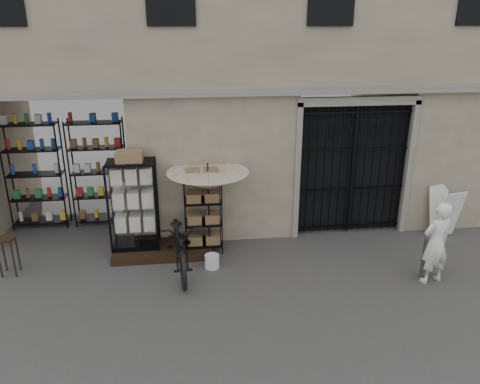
{
  "coord_description": "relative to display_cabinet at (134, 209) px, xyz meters",
  "views": [
    {
      "loc": [
        -1.82,
        -7.24,
        4.61
      ],
      "look_at": [
        -0.8,
        1.4,
        1.35
      ],
      "focal_mm": 35.0,
      "sensor_mm": 36.0,
      "label": 1
    }
  ],
  "objects": [
    {
      "name": "shop_recess",
      "position": [
        -1.57,
        1.13,
        0.53
      ],
      "size": [
        3.0,
        1.7,
        3.0
      ],
      "primitive_type": "cube",
      "color": "black",
      "rests_on": "ground"
    },
    {
      "name": "iron_gate",
      "position": [
        4.68,
        0.61,
        0.53
      ],
      "size": [
        2.5,
        0.21,
        3.0
      ],
      "color": "black",
      "rests_on": "ground"
    },
    {
      "name": "step_platform",
      "position": [
        0.53,
        -0.12,
        -0.9
      ],
      "size": [
        2.0,
        0.9,
        0.15
      ],
      "primitive_type": "cube",
      "color": "black",
      "rests_on": "ground"
    },
    {
      "name": "main_building",
      "position": [
        2.93,
        2.33,
        3.53
      ],
      "size": [
        14.0,
        4.0,
        9.0
      ],
      "primitive_type": "cube",
      "color": "tan",
      "rests_on": "ground"
    },
    {
      "name": "ground",
      "position": [
        2.93,
        -1.67,
        -0.97
      ],
      "size": [
        80.0,
        80.0,
        0.0
      ],
      "primitive_type": "plane",
      "color": "black",
      "rests_on": "ground"
    },
    {
      "name": "wire_rack",
      "position": [
        1.39,
        -0.04,
        -0.15
      ],
      "size": [
        0.86,
        0.73,
        1.68
      ],
      "rotation": [
        0.0,
        0.0,
        0.32
      ],
      "color": "black",
      "rests_on": "ground"
    },
    {
      "name": "shop_shelving",
      "position": [
        -1.62,
        1.63,
        0.28
      ],
      "size": [
        2.7,
        0.5,
        2.5
      ],
      "primitive_type": "cube",
      "color": "black",
      "rests_on": "ground"
    },
    {
      "name": "market_umbrella",
      "position": [
        1.51,
        -0.14,
        0.7
      ],
      "size": [
        1.53,
        1.55,
        2.32
      ],
      "rotation": [
        0.0,
        0.0,
        0.08
      ],
      "color": "black",
      "rests_on": "ground"
    },
    {
      "name": "white_bucket",
      "position": [
        1.51,
        -0.82,
        -0.84
      ],
      "size": [
        0.36,
        0.36,
        0.27
      ],
      "primitive_type": "cylinder",
      "rotation": [
        0.0,
        0.0,
        -0.36
      ],
      "color": "silver",
      "rests_on": "ground"
    },
    {
      "name": "easel_sign",
      "position": [
        6.74,
        0.04,
        -0.41
      ],
      "size": [
        0.65,
        0.71,
        1.09
      ],
      "rotation": [
        0.0,
        0.0,
        0.25
      ],
      "color": "silver",
      "rests_on": "ground"
    },
    {
      "name": "shopkeeper",
      "position": [
        5.52,
        -1.8,
        -0.97
      ],
      "size": [
        0.93,
        1.67,
        0.38
      ],
      "primitive_type": "imported",
      "rotation": [
        0.0,
        0.0,
        3.38
      ],
      "color": "white",
      "rests_on": "ground"
    },
    {
      "name": "steel_bollard",
      "position": [
        5.47,
        -1.62,
        -0.58
      ],
      "size": [
        0.15,
        0.15,
        0.78
      ],
      "primitive_type": "cylinder",
      "rotation": [
        0.0,
        0.0,
        -0.09
      ],
      "color": "#58595A",
      "rests_on": "ground"
    },
    {
      "name": "wooden_stool",
      "position": [
        -2.32,
        -0.61,
        -0.57
      ],
      "size": [
        0.46,
        0.46,
        0.76
      ],
      "rotation": [
        0.0,
        0.0,
        0.31
      ],
      "color": "black",
      "rests_on": "ground"
    },
    {
      "name": "display_cabinet",
      "position": [
        0.0,
        0.0,
        0.0
      ],
      "size": [
        0.97,
        0.66,
        1.98
      ],
      "rotation": [
        0.0,
        0.0,
        -0.1
      ],
      "color": "black",
      "rests_on": "step_platform"
    },
    {
      "name": "bicycle",
      "position": [
        0.91,
        -0.8,
        -0.97
      ],
      "size": [
        0.86,
        1.2,
        2.16
      ],
      "primitive_type": "imported",
      "rotation": [
        0.0,
        0.0,
        0.09
      ],
      "color": "black",
      "rests_on": "ground"
    }
  ]
}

